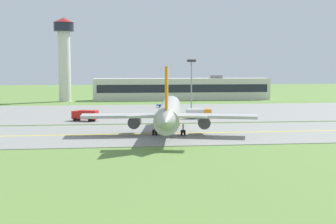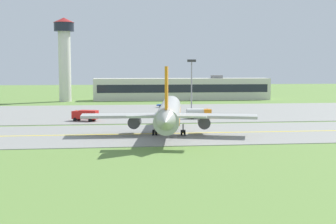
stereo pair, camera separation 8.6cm
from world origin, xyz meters
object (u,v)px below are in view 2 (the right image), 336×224
at_px(service_truck_fuel, 85,115).
at_px(service_truck_catering, 171,104).
at_px(apron_light_mast, 192,79).
at_px(airplane_lead, 169,113).
at_px(service_truck_baggage, 199,113).
at_px(control_tower, 64,52).

bearing_deg(service_truck_fuel, service_truck_catering, 54.33).
relative_size(service_truck_fuel, apron_light_mast, 0.43).
xyz_separation_m(service_truck_fuel, apron_light_mast, (28.19, 18.94, 7.79)).
relative_size(service_truck_catering, apron_light_mast, 0.46).
bearing_deg(airplane_lead, service_truck_baggage, 67.69).
bearing_deg(airplane_lead, apron_light_mast, 74.94).
distance_m(service_truck_catering, apron_light_mast, 17.27).
xyz_separation_m(service_truck_catering, apron_light_mast, (4.07, -14.67, 8.14)).
relative_size(service_truck_baggage, apron_light_mast, 0.41).
bearing_deg(service_truck_baggage, apron_light_mast, 86.23).
relative_size(service_truck_catering, control_tower, 0.22).
xyz_separation_m(airplane_lead, service_truck_fuel, (-16.84, 23.24, -2.60)).
relative_size(airplane_lead, service_truck_baggage, 6.58).
bearing_deg(control_tower, service_truck_fuel, -80.35).
distance_m(airplane_lead, service_truck_catering, 57.40).
distance_m(control_tower, apron_light_mast, 61.17).
distance_m(service_truck_catering, control_tower, 50.13).
distance_m(airplane_lead, service_truck_baggage, 27.02).
xyz_separation_m(service_truck_baggage, apron_light_mast, (1.14, 17.30, 7.79)).
bearing_deg(airplane_lead, control_tower, 107.54).
xyz_separation_m(service_truck_baggage, service_truck_catering, (-2.93, 31.98, -0.35)).
bearing_deg(control_tower, service_truck_catering, -41.75).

